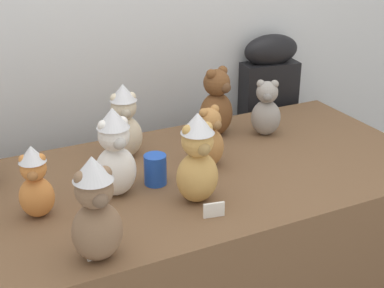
{
  "coord_description": "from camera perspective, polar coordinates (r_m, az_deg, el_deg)",
  "views": [
    {
      "loc": [
        -0.83,
        -1.43,
        1.66
      ],
      "look_at": [
        0.0,
        0.25,
        0.82
      ],
      "focal_mm": 53.43,
      "sensor_mm": 36.0,
      "label": 1
    }
  ],
  "objects": [
    {
      "name": "teddy_bear_mocha",
      "position": [
        1.59,
        -9.58,
        -6.56
      ],
      "size": [
        0.15,
        0.13,
        0.32
      ],
      "rotation": [
        0.0,
        0.0,
        0.03
      ],
      "color": "#7F6047",
      "rests_on": "display_table"
    },
    {
      "name": "teddy_bear_caramel",
      "position": [
        2.12,
        1.72,
        0.51
      ],
      "size": [
        0.15,
        0.13,
        0.24
      ],
      "rotation": [
        0.0,
        0.0,
        0.29
      ],
      "color": "#B27A42",
      "rests_on": "display_table"
    },
    {
      "name": "display_table",
      "position": [
        2.29,
        0.0,
        -10.83
      ],
      "size": [
        1.83,
        0.89,
        0.7
      ],
      "primitive_type": "cube",
      "color": "brown",
      "rests_on": "ground_plane"
    },
    {
      "name": "teddy_bear_cream",
      "position": [
        2.2,
        -6.76,
        2.2
      ],
      "size": [
        0.15,
        0.13,
        0.3
      ],
      "rotation": [
        0.0,
        0.0,
        -0.17
      ],
      "color": "beige",
      "rests_on": "display_table"
    },
    {
      "name": "teddy_bear_snow",
      "position": [
        1.92,
        -7.71,
        -0.93
      ],
      "size": [
        0.15,
        0.13,
        0.32
      ],
      "rotation": [
        0.0,
        0.0,
        0.07
      ],
      "color": "white",
      "rests_on": "display_table"
    },
    {
      "name": "instrument_case",
      "position": [
        2.96,
        7.43,
        1.19
      ],
      "size": [
        0.29,
        0.15,
        1.03
      ],
      "rotation": [
        0.0,
        0.0,
        -0.11
      ],
      "color": "black",
      "rests_on": "ground_plane"
    },
    {
      "name": "teddy_bear_honey",
      "position": [
        1.86,
        0.55,
        -1.52
      ],
      "size": [
        0.15,
        0.13,
        0.32
      ],
      "rotation": [
        0.0,
        0.0,
        -0.02
      ],
      "color": "tan",
      "rests_on": "display_table"
    },
    {
      "name": "name_card_front_middle",
      "position": [
        1.83,
        2.2,
        -6.59
      ],
      "size": [
        0.07,
        0.02,
        0.05
      ],
      "primitive_type": "cube",
      "rotation": [
        0.0,
        0.0,
        -0.19
      ],
      "color": "white",
      "rests_on": "display_table"
    },
    {
      "name": "teddy_bear_chestnut",
      "position": [
        2.39,
        2.46,
        4.0
      ],
      "size": [
        0.18,
        0.17,
        0.3
      ],
      "rotation": [
        0.0,
        0.0,
        0.33
      ],
      "color": "brown",
      "rests_on": "display_table"
    },
    {
      "name": "teddy_bear_ginger",
      "position": [
        1.85,
        -15.39,
        -3.74
      ],
      "size": [
        0.13,
        0.12,
        0.25
      ],
      "rotation": [
        0.0,
        0.0,
        -0.3
      ],
      "color": "#D17F3D",
      "rests_on": "display_table"
    },
    {
      "name": "teddy_bear_ash",
      "position": [
        2.42,
        7.42,
        3.43
      ],
      "size": [
        0.16,
        0.15,
        0.24
      ],
      "rotation": [
        0.0,
        0.0,
        -0.53
      ],
      "color": "gray",
      "rests_on": "display_table"
    },
    {
      "name": "name_card_front_left",
      "position": [
        1.66,
        -9.28,
        -10.44
      ],
      "size": [
        0.07,
        0.01,
        0.05
      ],
      "primitive_type": "cube",
      "rotation": [
        0.0,
        0.0,
        0.02
      ],
      "color": "white",
      "rests_on": "display_table"
    },
    {
      "name": "party_cup_blue",
      "position": [
        2.02,
        -3.69,
        -2.56
      ],
      "size": [
        0.08,
        0.08,
        0.11
      ],
      "primitive_type": "cylinder",
      "color": "blue",
      "rests_on": "display_table"
    }
  ]
}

